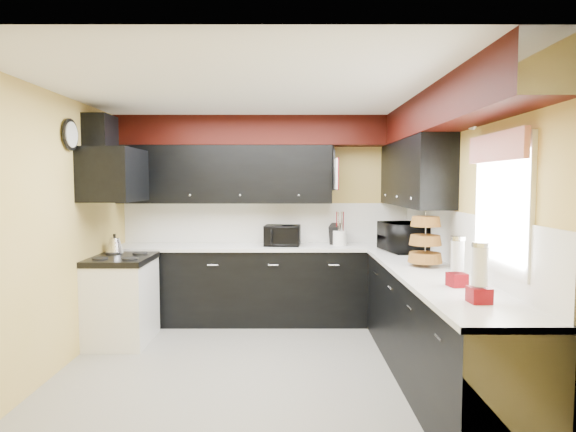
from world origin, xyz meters
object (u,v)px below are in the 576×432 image
(toaster_oven, at_px, (282,236))
(microwave, at_px, (403,237))
(utensil_crock, at_px, (340,238))
(kettle, at_px, (115,245))
(knife_block, at_px, (335,234))

(toaster_oven, distance_m, microwave, 1.43)
(utensil_crock, height_order, kettle, utensil_crock)
(utensil_crock, relative_size, kettle, 0.97)
(knife_block, distance_m, kettle, 2.57)
(knife_block, height_order, kettle, knife_block)
(toaster_oven, height_order, microwave, microwave)
(microwave, distance_m, knife_block, 0.91)
(microwave, bearing_deg, utensil_crock, 41.42)
(microwave, xyz_separation_m, knife_block, (-0.70, 0.58, -0.03))
(toaster_oven, height_order, knife_block, knife_block)
(utensil_crock, xyz_separation_m, knife_block, (-0.05, 0.09, 0.03))
(microwave, relative_size, utensil_crock, 3.18)
(microwave, bearing_deg, knife_block, 39.00)
(kettle, bearing_deg, knife_block, 12.69)
(utensil_crock, height_order, knife_block, knife_block)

